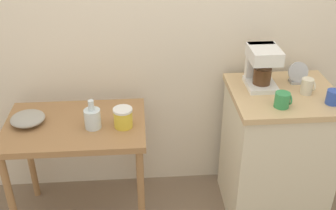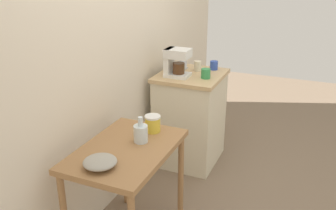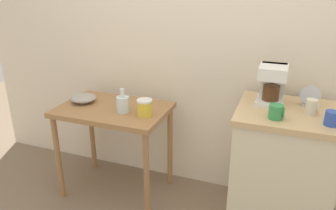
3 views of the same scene
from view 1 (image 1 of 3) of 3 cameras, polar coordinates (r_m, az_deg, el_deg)
wooden_table at (r=2.62m, az=-12.60°, el=-4.45°), size 0.85×0.57×0.76m
kitchen_counter at (r=2.85m, az=14.71°, el=-6.43°), size 0.66×0.60×0.92m
bowl_stoneware at (r=2.62m, az=-18.92°, el=-1.80°), size 0.21×0.21×0.06m
glass_carafe_vase at (r=2.47m, az=-10.46°, el=-1.78°), size 0.10×0.10×0.18m
canister_enamel at (r=2.45m, az=-6.26°, el=-1.75°), size 0.12×0.12×0.12m
coffee_maker at (r=2.60m, az=12.91°, el=5.49°), size 0.18×0.22×0.26m
mug_small_cream at (r=2.62m, az=18.81°, el=2.50°), size 0.08×0.07×0.10m
mug_tall_green at (r=2.43m, az=15.63°, el=0.68°), size 0.09×0.09×0.09m
mug_blue at (r=2.56m, az=22.00°, el=1.03°), size 0.08×0.08×0.09m
table_clock at (r=2.73m, az=17.60°, el=4.12°), size 0.13×0.06×0.14m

